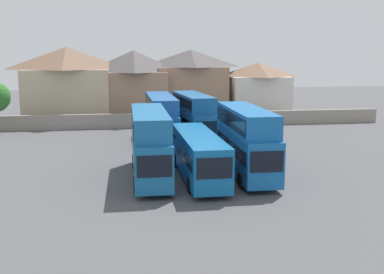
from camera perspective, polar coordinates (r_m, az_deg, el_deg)
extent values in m
plane|color=#4C4C4F|center=(51.44, -2.53, 0.22)|extent=(140.00, 140.00, 0.00)
cube|color=gray|center=(57.02, -3.17, 2.13)|extent=(56.00, 0.50, 1.80)
cube|color=#17619A|center=(33.39, -5.25, -2.07)|extent=(2.57, 10.76, 3.05)
cube|color=black|center=(28.07, -4.70, -3.68)|extent=(2.16, 0.10, 1.37)
cube|color=black|center=(33.32, -5.26, -1.45)|extent=(2.60, 9.91, 0.96)
cube|color=#17619A|center=(33.24, -5.34, 1.94)|extent=(2.52, 10.23, 1.59)
cube|color=black|center=(33.24, -5.34, 1.94)|extent=(2.60, 9.69, 1.11)
cylinder|color=black|center=(30.58, -2.76, -5.78)|extent=(0.31, 1.10, 1.10)
cylinder|color=black|center=(30.46, -7.02, -5.91)|extent=(0.31, 1.10, 1.10)
cylinder|color=black|center=(37.00, -3.73, -2.93)|extent=(0.31, 1.10, 1.10)
cylinder|color=black|center=(36.90, -7.24, -3.03)|extent=(0.31, 1.10, 1.10)
cube|color=#115F9F|center=(33.40, 0.80, -2.13)|extent=(2.63, 11.39, 2.92)
cube|color=black|center=(27.87, 2.83, -3.93)|extent=(2.24, 0.10, 1.31)
cube|color=black|center=(33.32, 0.80, -1.54)|extent=(2.66, 10.48, 0.92)
cylinder|color=black|center=(30.59, 4.10, -5.78)|extent=(0.31, 1.10, 1.10)
cylinder|color=black|center=(30.16, -0.25, -5.99)|extent=(0.31, 1.10, 1.10)
cylinder|color=black|center=(37.27, 1.63, -2.82)|extent=(0.31, 1.10, 1.10)
cylinder|color=black|center=(36.91, -1.95, -2.95)|extent=(0.31, 1.10, 1.10)
cube|color=#155FA7|center=(34.42, 6.76, -1.70)|extent=(2.62, 10.39, 3.08)
cube|color=black|center=(29.46, 9.31, -3.07)|extent=(2.18, 0.11, 1.38)
cube|color=black|center=(34.34, 6.77, -1.09)|extent=(2.65, 9.56, 0.97)
cube|color=#155FA7|center=(34.26, 6.74, 2.24)|extent=(2.57, 9.87, 1.63)
cube|color=black|center=(34.26, 6.74, 2.24)|extent=(2.65, 9.35, 1.14)
cylinder|color=black|center=(32.06, 10.13, -5.16)|extent=(0.32, 1.10, 1.10)
cylinder|color=black|center=(31.44, 6.17, -5.37)|extent=(0.32, 1.10, 1.10)
cylinder|color=black|center=(38.02, 7.17, -2.63)|extent=(0.32, 1.10, 1.10)
cylinder|color=black|center=(37.51, 3.80, -2.75)|extent=(0.32, 1.10, 1.10)
cube|color=#1E58A4|center=(47.00, -3.84, 1.51)|extent=(2.58, 11.46, 2.95)
cube|color=black|center=(41.30, -3.12, 0.79)|extent=(2.21, 0.09, 1.33)
cube|color=black|center=(46.94, -3.85, 1.94)|extent=(2.61, 10.55, 0.93)
cube|color=#1E58A4|center=(46.99, -3.91, 4.26)|extent=(2.52, 10.89, 1.52)
cube|color=black|center=(46.99, -3.91, 4.26)|extent=(2.61, 10.32, 1.06)
cylinder|color=black|center=(43.86, -1.89, -0.81)|extent=(0.31, 1.10, 1.10)
cylinder|color=black|center=(43.64, -4.91, -0.90)|extent=(0.31, 1.10, 1.10)
cylinder|color=black|center=(50.80, -2.89, 0.72)|extent=(0.31, 1.10, 1.10)
cylinder|color=black|center=(50.61, -5.50, 0.65)|extent=(0.31, 1.10, 1.10)
cube|color=#1B5A94|center=(47.16, 0.21, 1.59)|extent=(3.32, 10.26, 2.99)
cube|color=black|center=(42.25, 1.83, 1.05)|extent=(2.19, 0.26, 1.35)
cube|color=black|center=(47.10, 0.21, 2.02)|extent=(3.30, 9.46, 0.94)
cube|color=#1B5A94|center=(47.10, 0.14, 4.40)|extent=(3.23, 9.76, 1.60)
cube|color=black|center=(47.10, 0.14, 4.40)|extent=(3.28, 9.26, 1.12)
cylinder|color=black|center=(44.69, 2.58, -0.61)|extent=(0.39, 1.12, 1.10)
cylinder|color=black|center=(44.12, -0.28, -0.74)|extent=(0.39, 1.12, 1.10)
cylinder|color=black|center=(50.63, 0.63, 0.70)|extent=(0.39, 1.12, 1.10)
cylinder|color=black|center=(50.13, -1.91, 0.60)|extent=(0.39, 1.12, 1.10)
cube|color=#C6B293|center=(63.39, -15.18, 4.99)|extent=(10.94, 7.51, 7.01)
pyramid|color=brown|center=(63.15, -15.40, 9.47)|extent=(11.48, 7.88, 2.91)
cube|color=#9E7A60|center=(63.24, -7.21, 5.08)|extent=(8.65, 7.62, 6.64)
pyramid|color=#514C4C|center=(62.98, -7.31, 9.38)|extent=(9.08, 8.00, 2.85)
cube|color=#9E7A60|center=(64.72, -0.18, 5.55)|extent=(9.59, 6.85, 7.22)
pyramid|color=#514C4C|center=(64.49, -0.18, 9.80)|extent=(10.07, 7.19, 2.37)
cube|color=silver|center=(66.18, 8.14, 4.96)|extent=(8.13, 6.76, 5.87)
pyramid|color=brown|center=(65.94, 8.22, 8.33)|extent=(8.54, 7.10, 1.92)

